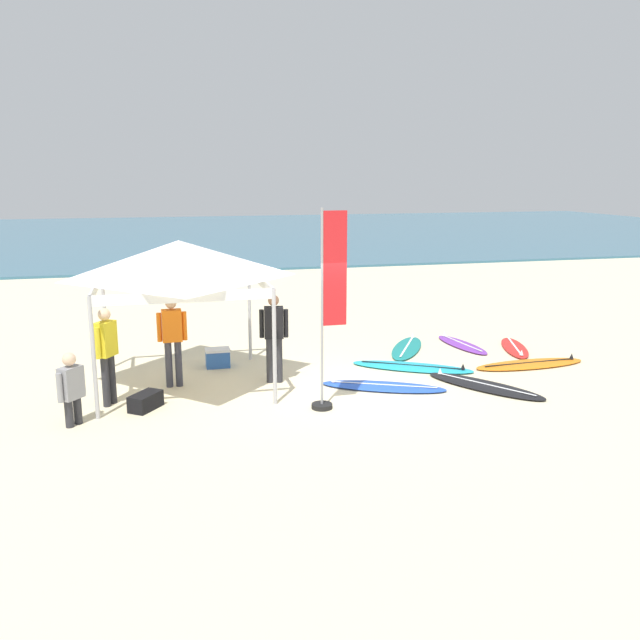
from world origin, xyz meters
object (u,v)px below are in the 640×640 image
Objects in this scene: canopy_tent at (179,260)px; gear_bag_near_tent at (146,401)px; surfboard_orange at (530,364)px; person_grey at (71,386)px; surfboard_red at (515,348)px; person_black at (274,332)px; person_orange at (172,336)px; banner_flag at (329,318)px; person_yellow at (107,350)px; surfboard_teal at (407,348)px; surfboard_blue at (383,386)px; surfboard_purple at (462,344)px; surfboard_black at (484,386)px; surfboard_cyan at (413,367)px; cooler_box at (218,358)px.

canopy_tent reaches higher than gear_bag_near_tent.
person_grey reaches higher than surfboard_orange.
canopy_tent is at bearing -173.58° from surfboard_red.
person_grey is at bearing -157.67° from person_black.
canopy_tent is 1.80× the size of person_orange.
person_yellow is at bearing 163.42° from banner_flag.
surfboard_teal is 2.95m from surfboard_blue.
person_orange is 0.50× the size of banner_flag.
surfboard_teal is 3.89m from person_black.
surfboard_purple is 5.11m from person_black.
person_grey is (-7.28, -0.15, 0.62)m from surfboard_black.
surfboard_black is (0.84, -1.50, 0.00)m from surfboard_cyan.
person_grey is at bearing -132.80° from cooler_box.
surfboard_blue is 1.98× the size of person_grey.
cooler_box is at bearing -176.56° from surfboard_purple.
person_black reaches higher than surfboard_orange.
surfboard_cyan is 1.29× the size of surfboard_red.
banner_flag is at bearing -61.76° from cooler_box.
canopy_tent reaches higher than cooler_box.
canopy_tent is 2.56× the size of person_grey.
person_orange is (-3.79, 1.07, 0.95)m from surfboard_blue.
person_orange is at bearing 164.16° from surfboard_blue.
surfboard_cyan is at bearing 14.39° from person_grey.
surfboard_teal is (0.45, 1.47, 0.00)m from surfboard_cyan.
canopy_tent is 1.23× the size of surfboard_cyan.
surfboard_blue is 3.61m from cooler_box.
canopy_tent is 5.18m from surfboard_cyan.
surfboard_purple is at bearing 38.74° from surfboard_cyan.
surfboard_orange is 2.76m from surfboard_teal.
surfboard_teal is (-2.02, 1.88, 0.00)m from surfboard_orange.
person_black reaches higher than surfboard_black.
surfboard_orange is at bearing 33.87° from surfboard_black.
surfboard_black is at bearing -82.54° from surfboard_teal.
surfboard_orange is 1.96m from surfboard_black.
person_orange and person_yellow have the same top height.
banner_flag is at bearing -173.49° from surfboard_black.
cooler_box is at bearing 125.99° from person_black.
canopy_tent reaches higher than person_orange.
person_orange is (-7.27, 0.40, 0.95)m from surfboard_orange.
person_grey reaches higher than gear_bag_near_tent.
person_black is at bearing -153.53° from surfboard_teal.
surfboard_red is 1.61× the size of person_grey.
surfboard_blue is at bearing 1.11° from gear_bag_near_tent.
cooler_box is at bearing 142.63° from surfboard_blue.
surfboard_cyan is 2.08× the size of person_grey.
surfboard_blue is 4.34m from surfboard_red.
person_yellow reaches higher than surfboard_black.
person_yellow reaches higher than gear_bag_near_tent.
surfboard_cyan is 2.32m from surfboard_purple.
surfboard_black is at bearing -28.88° from cooler_box.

